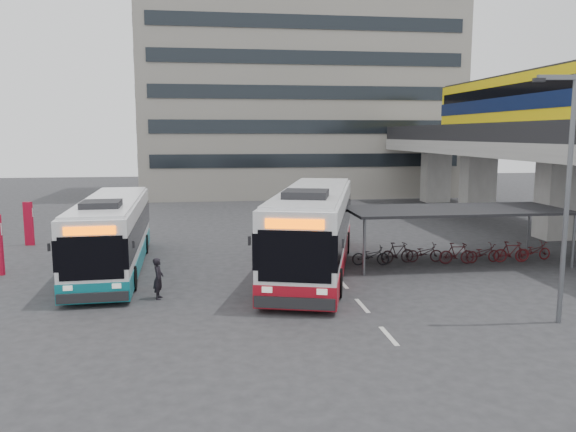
{
  "coord_description": "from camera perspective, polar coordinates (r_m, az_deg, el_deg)",
  "views": [
    {
      "loc": [
        -2.61,
        -21.43,
        5.95
      ],
      "look_at": [
        1.0,
        5.33,
        2.0
      ],
      "focal_mm": 35.0,
      "sensor_mm": 36.0,
      "label": 1
    }
  ],
  "objects": [
    {
      "name": "office_block",
      "position": [
        58.44,
        0.86,
        14.76
      ],
      "size": [
        30.0,
        15.0,
        25.0
      ],
      "primitive_type": "cube",
      "color": "gray",
      "rests_on": "ground"
    },
    {
      "name": "lamp_post",
      "position": [
        19.26,
        26.32,
        2.86
      ],
      "size": [
        1.36,
        0.33,
        7.73
      ],
      "rotation": [
        0.0,
        0.0,
        -0.13
      ],
      "color": "#595B60",
      "rests_on": "ground"
    },
    {
      "name": "ground",
      "position": [
        22.39,
        -0.73,
        -7.09
      ],
      "size": [
        120.0,
        120.0,
        0.0
      ],
      "primitive_type": "plane",
      "color": "#28282B",
      "rests_on": "ground"
    },
    {
      "name": "viaduct",
      "position": [
        38.69,
        23.0,
        8.09
      ],
      "size": [
        8.0,
        32.0,
        9.68
      ],
      "color": "gray",
      "rests_on": "ground"
    },
    {
      "name": "bike_shelter",
      "position": [
        27.23,
        16.52,
        -1.74
      ],
      "size": [
        10.0,
        4.0,
        2.54
      ],
      "color": "#595B60",
      "rests_on": "ground"
    },
    {
      "name": "bus_teal",
      "position": [
        25.87,
        -17.42,
        -1.8
      ],
      "size": [
        3.02,
        11.58,
        3.39
      ],
      "rotation": [
        0.0,
        0.0,
        0.05
      ],
      "color": "white",
      "rests_on": "ground"
    },
    {
      "name": "pedestrian",
      "position": [
        21.02,
        -13.04,
        -6.2
      ],
      "size": [
        0.39,
        0.57,
        1.51
      ],
      "primitive_type": "imported",
      "rotation": [
        0.0,
        0.0,
        1.51
      ],
      "color": "black",
      "rests_on": "ground"
    },
    {
      "name": "sign_totem_north",
      "position": [
        33.21,
        -24.85,
        -0.65
      ],
      "size": [
        0.51,
        0.2,
        2.36
      ],
      "rotation": [
        0.0,
        0.0,
        -0.11
      ],
      "color": "#AE0A25",
      "rests_on": "ground"
    },
    {
      "name": "road_markings",
      "position": [
        20.03,
        7.54,
        -9.02
      ],
      "size": [
        0.15,
        7.6,
        0.01
      ],
      "color": "beige",
      "rests_on": "ground"
    },
    {
      "name": "bus_main",
      "position": [
        24.64,
        2.61,
        -1.42
      ],
      "size": [
        6.24,
        13.27,
        3.85
      ],
      "rotation": [
        0.0,
        0.0,
        -0.28
      ],
      "color": "white",
      "rests_on": "ground"
    }
  ]
}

